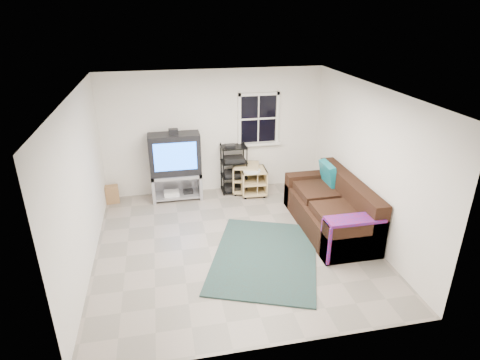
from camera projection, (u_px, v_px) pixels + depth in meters
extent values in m
plane|color=gray|center=(235.00, 244.00, 6.85)|extent=(4.60, 4.60, 0.00)
plane|color=white|center=(234.00, 91.00, 5.81)|extent=(4.60, 4.60, 0.00)
plane|color=white|center=(214.00, 132.00, 8.39)|extent=(4.60, 0.00, 4.60)
plane|color=white|center=(275.00, 256.00, 4.26)|extent=(4.60, 0.00, 4.60)
plane|color=white|center=(81.00, 186.00, 5.91)|extent=(0.00, 4.60, 4.60)
plane|color=white|center=(368.00, 163.00, 6.75)|extent=(0.00, 4.60, 4.60)
cube|color=black|center=(258.00, 119.00, 8.45)|extent=(0.80, 0.01, 1.02)
cube|color=silver|center=(259.00, 94.00, 8.23)|extent=(0.88, 0.06, 0.06)
cube|color=silver|center=(258.00, 144.00, 8.64)|extent=(0.98, 0.14, 0.05)
cube|color=silver|center=(239.00, 120.00, 8.36)|extent=(0.06, 0.06, 1.10)
cube|color=silver|center=(277.00, 118.00, 8.51)|extent=(0.06, 0.06, 1.10)
cube|color=silver|center=(258.00, 119.00, 8.44)|extent=(0.78, 0.04, 0.04)
cube|color=#9D9CA4|center=(176.00, 174.00, 8.29)|extent=(1.02, 0.51, 0.06)
cube|color=#9D9CA4|center=(154.00, 187.00, 8.30)|extent=(0.06, 0.51, 0.56)
cube|color=#9D9CA4|center=(200.00, 184.00, 8.48)|extent=(0.06, 0.51, 0.56)
cube|color=#9D9CA4|center=(178.00, 194.00, 8.47)|extent=(0.90, 0.47, 0.04)
cube|color=#9D9CA4|center=(176.00, 181.00, 8.60)|extent=(1.02, 0.04, 0.56)
cube|color=silver|center=(172.00, 193.00, 8.39)|extent=(0.31, 0.25, 0.08)
cube|color=black|center=(188.00, 191.00, 8.49)|extent=(0.20, 0.18, 0.06)
cube|color=black|center=(175.00, 154.00, 8.11)|extent=(1.02, 0.43, 0.84)
cube|color=blue|center=(175.00, 157.00, 7.90)|extent=(0.84, 0.01, 0.57)
cube|color=black|center=(173.00, 131.00, 7.92)|extent=(0.18, 0.13, 0.10)
cylinder|color=black|center=(224.00, 172.00, 8.37)|extent=(0.02, 0.02, 1.07)
cylinder|color=black|center=(247.00, 171.00, 8.46)|extent=(0.02, 0.02, 1.07)
cylinder|color=black|center=(221.00, 166.00, 8.69)|extent=(0.02, 0.02, 1.07)
cylinder|color=black|center=(243.00, 165.00, 8.78)|extent=(0.02, 0.02, 1.07)
cube|color=black|center=(234.00, 189.00, 8.77)|extent=(0.54, 0.39, 0.02)
cube|color=black|center=(234.00, 187.00, 8.75)|extent=(0.42, 0.31, 0.09)
cube|color=black|center=(234.00, 176.00, 8.64)|extent=(0.54, 0.39, 0.02)
cube|color=black|center=(234.00, 173.00, 8.62)|extent=(0.42, 0.31, 0.09)
cube|color=black|center=(234.00, 161.00, 8.51)|extent=(0.54, 0.39, 0.02)
cube|color=black|center=(234.00, 159.00, 8.49)|extent=(0.42, 0.31, 0.09)
cube|color=black|center=(234.00, 147.00, 8.38)|extent=(0.54, 0.39, 0.02)
cube|color=#CFB67F|center=(246.00, 165.00, 8.52)|extent=(0.66, 0.66, 0.02)
cube|color=#CFB67F|center=(246.00, 189.00, 8.75)|extent=(0.66, 0.66, 0.02)
cube|color=#CFB67F|center=(234.00, 177.00, 8.65)|extent=(0.16, 0.52, 0.58)
cube|color=#CFB67F|center=(258.00, 178.00, 8.62)|extent=(0.16, 0.52, 0.58)
cube|color=#CFB67F|center=(247.00, 173.00, 8.87)|extent=(0.48, 0.15, 0.58)
cube|color=#CFB67F|center=(246.00, 178.00, 8.64)|extent=(0.60, 0.62, 0.02)
cylinder|color=black|center=(235.00, 194.00, 8.58)|extent=(0.05, 0.05, 0.05)
cylinder|color=black|center=(256.00, 187.00, 8.94)|extent=(0.05, 0.05, 0.05)
cube|color=#CFB67F|center=(254.00, 170.00, 8.43)|extent=(0.55, 0.55, 0.02)
cube|color=#CFB67F|center=(253.00, 191.00, 8.63)|extent=(0.55, 0.55, 0.02)
cube|color=#CFB67F|center=(242.00, 181.00, 8.50)|extent=(0.06, 0.52, 0.52)
cube|color=#CFB67F|center=(265.00, 180.00, 8.56)|extent=(0.06, 0.52, 0.52)
cube|color=#CFB67F|center=(252.00, 176.00, 8.76)|extent=(0.47, 0.05, 0.52)
cube|color=#CFB67F|center=(253.00, 182.00, 8.54)|extent=(0.50, 0.53, 0.02)
cylinder|color=black|center=(245.00, 198.00, 8.43)|extent=(0.05, 0.05, 0.05)
cylinder|color=black|center=(261.00, 188.00, 8.86)|extent=(0.05, 0.05, 0.05)
cylinder|color=silver|center=(252.00, 171.00, 8.32)|extent=(0.37, 0.37, 0.03)
cube|color=black|center=(329.00, 216.00, 7.26)|extent=(1.00, 2.21, 0.47)
cube|color=black|center=(350.00, 191.00, 7.14)|extent=(0.27, 2.21, 0.48)
cube|color=black|center=(310.00, 189.00, 8.09)|extent=(1.00, 0.27, 0.69)
cube|color=black|center=(354.00, 240.00, 6.34)|extent=(1.00, 0.27, 0.69)
cube|color=black|center=(336.00, 214.00, 6.72)|extent=(0.66, 0.80, 0.14)
cube|color=black|center=(316.00, 192.00, 7.52)|extent=(0.66, 0.80, 0.14)
cube|color=#167A86|center=(328.00, 174.00, 7.61)|extent=(0.22, 0.53, 0.46)
cube|color=#0D1C98|center=(355.00, 219.00, 6.19)|extent=(0.92, 0.33, 0.04)
cube|color=#0D1C98|center=(326.00, 242.00, 6.24)|extent=(0.04, 0.33, 0.64)
cube|color=black|center=(265.00, 257.00, 6.48)|extent=(2.30, 2.65, 0.03)
cube|color=#9E7547|center=(112.00, 194.00, 8.22)|extent=(0.27, 0.19, 0.37)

